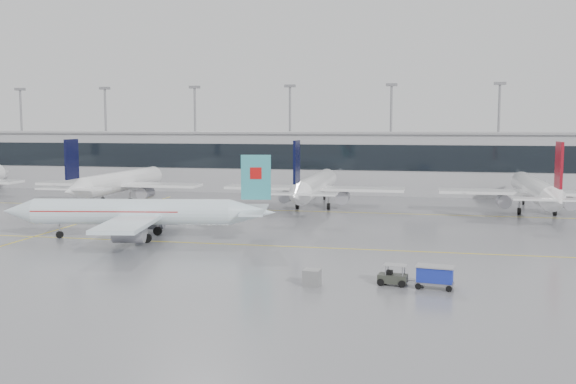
% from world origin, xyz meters
% --- Properties ---
extents(ground, '(320.00, 320.00, 0.00)m').
position_xyz_m(ground, '(0.00, 0.00, 0.00)').
color(ground, gray).
rests_on(ground, ground).
extents(taxi_line_main, '(120.00, 0.25, 0.01)m').
position_xyz_m(taxi_line_main, '(0.00, 0.00, 0.01)').
color(taxi_line_main, yellow).
rests_on(taxi_line_main, ground).
extents(taxi_line_north, '(120.00, 0.25, 0.01)m').
position_xyz_m(taxi_line_north, '(0.00, 30.00, 0.01)').
color(taxi_line_north, yellow).
rests_on(taxi_line_north, ground).
extents(taxi_line_cross, '(0.25, 60.00, 0.01)m').
position_xyz_m(taxi_line_cross, '(-30.00, 15.00, 0.01)').
color(taxi_line_cross, yellow).
rests_on(taxi_line_cross, ground).
extents(terminal, '(180.00, 15.00, 12.00)m').
position_xyz_m(terminal, '(0.00, 62.00, 6.00)').
color(terminal, '#9F9FA3').
rests_on(terminal, ground).
extents(terminal_glass, '(180.00, 0.20, 5.00)m').
position_xyz_m(terminal_glass, '(0.00, 54.45, 7.50)').
color(terminal_glass, black).
rests_on(terminal_glass, ground).
extents(terminal_roof, '(182.00, 16.00, 0.40)m').
position_xyz_m(terminal_roof, '(0.00, 62.00, 12.20)').
color(terminal_roof, gray).
rests_on(terminal_roof, ground).
extents(light_masts, '(156.40, 1.00, 22.60)m').
position_xyz_m(light_masts, '(0.00, 68.00, 13.34)').
color(light_masts, gray).
rests_on(light_masts, ground).
extents(air_canada_jet, '(33.77, 26.57, 10.32)m').
position_xyz_m(air_canada_jet, '(-15.95, 1.26, 3.23)').
color(air_canada_jet, white).
rests_on(air_canada_jet, ground).
extents(parked_jet_b, '(29.64, 36.96, 11.72)m').
position_xyz_m(parked_jet_b, '(-35.00, 33.69, 3.71)').
color(parked_jet_b, white).
rests_on(parked_jet_b, ground).
extents(parked_jet_c, '(29.64, 36.96, 11.72)m').
position_xyz_m(parked_jet_c, '(-0.00, 33.69, 3.71)').
color(parked_jet_c, white).
rests_on(parked_jet_c, ground).
extents(parked_jet_d, '(29.64, 36.96, 11.72)m').
position_xyz_m(parked_jet_d, '(35.00, 33.69, 3.71)').
color(parked_jet_d, white).
rests_on(parked_jet_d, ground).
extents(baggage_tug, '(3.82, 1.89, 1.82)m').
position_xyz_m(baggage_tug, '(14.96, -15.47, 0.64)').
color(baggage_tug, '#30332B').
rests_on(baggage_tug, ground).
extents(baggage_cart, '(3.39, 2.19, 1.96)m').
position_xyz_m(baggage_cart, '(18.53, -15.96, 1.15)').
color(baggage_cart, gray).
rests_on(baggage_cart, ground).
extents(gse_unit, '(1.56, 1.47, 1.43)m').
position_xyz_m(gse_unit, '(8.09, -17.17, 0.72)').
color(gse_unit, gray).
rests_on(gse_unit, ground).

